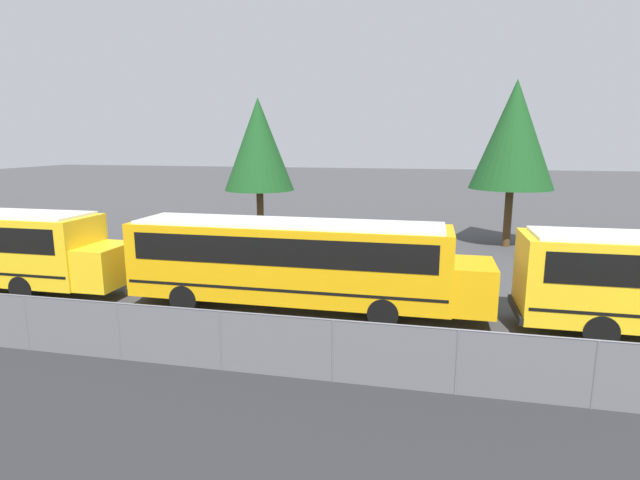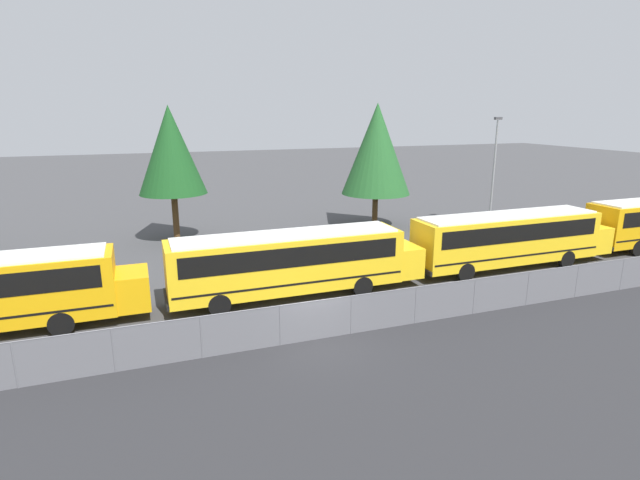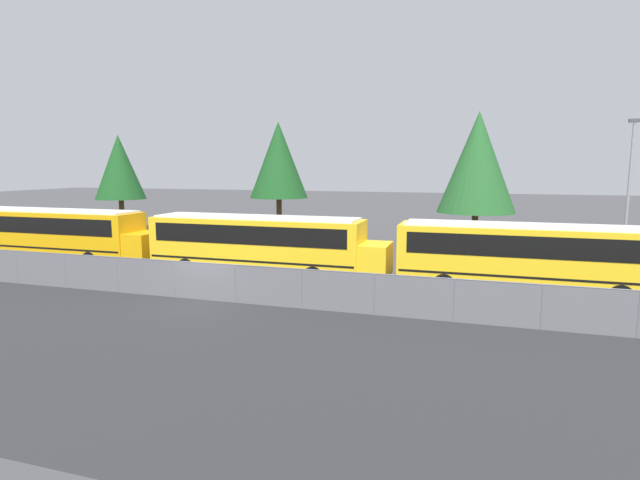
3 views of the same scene
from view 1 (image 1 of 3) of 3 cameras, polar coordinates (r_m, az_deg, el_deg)
school_bus_2 at (r=17.92m, az=-2.84°, el=-2.09°), size 12.99×2.54×3.28m
tree_0 at (r=30.66m, az=21.28°, el=11.11°), size 4.66×4.66×9.45m
tree_1 at (r=31.66m, az=-7.02°, el=10.75°), size 4.35×4.35×8.68m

